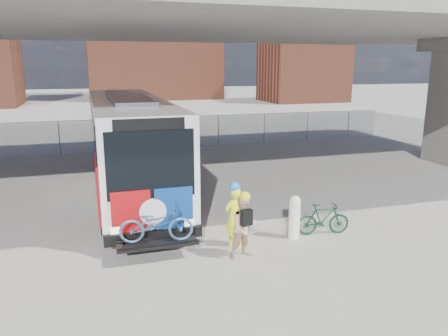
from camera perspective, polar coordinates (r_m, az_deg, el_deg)
name	(u,v)px	position (r m, az deg, el deg)	size (l,w,h in m)	color
ground	(206,216)	(14.26, -2.41, -6.28)	(160.00, 160.00, 0.00)	#9E9991
bus	(129,137)	(17.06, -12.34, 4.01)	(2.67, 13.00, 3.69)	silver
overpass	(176,16)	(17.41, -6.24, 19.08)	(40.00, 16.00, 7.95)	#605E59
chainlink_fence	(151,125)	(25.44, -9.48, 5.59)	(30.00, 0.06, 30.00)	gray
brick_buildings	(121,59)	(61.39, -13.36, 13.63)	(54.00, 22.00, 12.00)	brown
smokestack	(200,12)	(70.60, -3.12, 19.65)	(2.20, 2.20, 25.00)	brown
bollard	(294,216)	(12.46, 9.18, -6.15)	(0.33, 0.33, 1.25)	beige
cyclist_hivis	(234,215)	(11.74, 1.37, -6.20)	(0.68, 0.54, 1.79)	#E7FD1A
cyclist_tan	(245,227)	(11.09, 2.72, -7.64)	(0.86, 0.72, 1.74)	tan
bike_parked	(323,219)	(12.95, 12.83, -6.52)	(0.44, 1.55, 0.93)	#123A23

